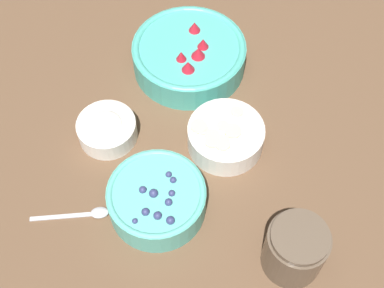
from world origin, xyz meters
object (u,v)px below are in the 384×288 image
(bowl_blueberries, at_px, (157,198))
(jar_chocolate, at_px, (295,250))
(bowl_bananas, at_px, (226,135))
(bowl_cream, at_px, (107,128))
(bowl_strawberries, at_px, (189,54))

(bowl_blueberries, relative_size, jar_chocolate, 1.61)
(bowl_bananas, bearing_deg, bowl_blueberries, 153.63)
(bowl_bananas, xyz_separation_m, jar_chocolate, (-0.19, -0.16, 0.02))
(bowl_cream, xyz_separation_m, jar_chocolate, (-0.15, -0.38, 0.02))
(bowl_strawberries, bearing_deg, bowl_blueberries, -173.16)
(bowl_bananas, relative_size, bowl_cream, 1.28)
(bowl_strawberries, height_order, bowl_bananas, bowl_strawberries)
(bowl_blueberries, height_order, bowl_cream, bowl_blueberries)
(bowl_blueberries, relative_size, bowl_bananas, 1.19)
(bowl_bananas, bearing_deg, jar_chocolate, -139.77)
(bowl_strawberries, relative_size, bowl_blueberries, 1.36)
(bowl_strawberries, bearing_deg, jar_chocolate, -141.82)
(bowl_cream, height_order, jar_chocolate, jar_chocolate)
(jar_chocolate, bearing_deg, bowl_bananas, 40.23)
(bowl_cream, bearing_deg, bowl_strawberries, -25.23)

